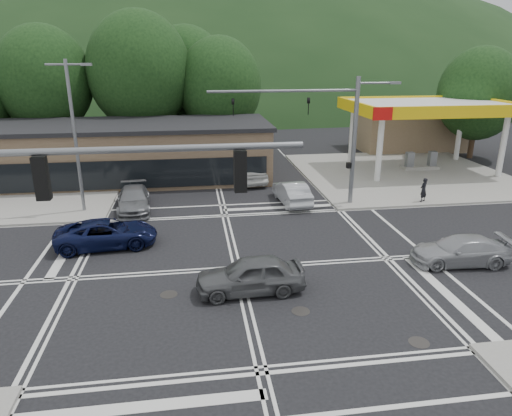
{
  "coord_description": "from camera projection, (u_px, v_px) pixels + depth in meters",
  "views": [
    {
      "loc": [
        -1.84,
        -18.71,
        9.26
      ],
      "look_at": [
        1.48,
        4.24,
        1.4
      ],
      "focal_mm": 32.0,
      "sensor_mm": 36.0,
      "label": 1
    }
  ],
  "objects": [
    {
      "name": "car_silver_east",
      "position": [
        460.0,
        250.0,
        21.03
      ],
      "size": [
        4.63,
        2.23,
        1.3
      ],
      "primitive_type": "imported",
      "rotation": [
        0.0,
        0.0,
        -1.66
      ],
      "color": "#9C9EA3",
      "rests_on": "ground"
    },
    {
      "name": "car_queue_b",
      "position": [
        248.0,
        171.0,
        34.54
      ],
      "size": [
        2.78,
        5.2,
        1.68
      ],
      "primitive_type": "imported",
      "rotation": [
        0.0,
        0.0,
        3.31
      ],
      "color": "silver",
      "rests_on": "ground"
    },
    {
      "name": "car_blue_west",
      "position": [
        107.0,
        233.0,
        22.91
      ],
      "size": [
        5.17,
        2.77,
        1.38
      ],
      "primitive_type": "imported",
      "rotation": [
        0.0,
        0.0,
        1.67
      ],
      "color": "#0C1135",
      "rests_on": "ground"
    },
    {
      "name": "convenience_store",
      "position": [
        407.0,
        130.0,
        46.29
      ],
      "size": [
        10.0,
        6.0,
        3.8
      ],
      "primitive_type": "cube",
      "color": "#846B4F",
      "rests_on": "ground"
    },
    {
      "name": "signal_mast_ne",
      "position": [
        335.0,
        126.0,
        27.76
      ],
      "size": [
        11.65,
        0.3,
        8.0
      ],
      "color": "slate",
      "rests_on": "ground"
    },
    {
      "name": "tree_n_a",
      "position": [
        45.0,
        80.0,
        39.07
      ],
      "size": [
        8.0,
        8.0,
        11.75
      ],
      "color": "#382619",
      "rests_on": "ground"
    },
    {
      "name": "ground",
      "position": [
        237.0,
        268.0,
        20.76
      ],
      "size": [
        120.0,
        120.0,
        0.0
      ],
      "primitive_type": "plane",
      "color": "black",
      "rests_on": "ground"
    },
    {
      "name": "streetlight_nw",
      "position": [
        75.0,
        130.0,
        26.43
      ],
      "size": [
        2.5,
        0.25,
        9.0
      ],
      "color": "slate",
      "rests_on": "ground"
    },
    {
      "name": "tree_n_e",
      "position": [
        186.0,
        77.0,
        44.44
      ],
      "size": [
        8.4,
        8.4,
        11.98
      ],
      "color": "#382619",
      "rests_on": "ground"
    },
    {
      "name": "sidewalk_ne",
      "position": [
        402.0,
        174.0,
        36.82
      ],
      "size": [
        16.0,
        16.0,
        0.15
      ],
      "primitive_type": "cube",
      "color": "gray",
      "rests_on": "ground"
    },
    {
      "name": "tree_n_c",
      "position": [
        220.0,
        86.0,
        41.31
      ],
      "size": [
        7.6,
        7.6,
        10.87
      ],
      "color": "#382619",
      "rests_on": "ground"
    },
    {
      "name": "car_queue_a",
      "position": [
        292.0,
        192.0,
        29.57
      ],
      "size": [
        1.86,
        4.54,
        1.46
      ],
      "primitive_type": "imported",
      "rotation": [
        0.0,
        0.0,
        3.21
      ],
      "color": "#B0B3B8",
      "rests_on": "ground"
    },
    {
      "name": "car_northbound",
      "position": [
        134.0,
        200.0,
        28.23
      ],
      "size": [
        2.37,
        4.94,
        1.39
      ],
      "primitive_type": "imported",
      "rotation": [
        0.0,
        0.0,
        0.09
      ],
      "color": "slate",
      "rests_on": "ground"
    },
    {
      "name": "tree_ne",
      "position": [
        479.0,
        94.0,
        40.88
      ],
      "size": [
        7.2,
        7.2,
        9.99
      ],
      "color": "#382619",
      "rests_on": "ground"
    },
    {
      "name": "tree_n_b",
      "position": [
        139.0,
        71.0,
        39.94
      ],
      "size": [
        9.0,
        9.0,
        12.98
      ],
      "color": "#382619",
      "rests_on": "ground"
    },
    {
      "name": "pedestrian",
      "position": [
        424.0,
        190.0,
        29.43
      ],
      "size": [
        0.68,
        0.61,
        1.56
      ],
      "primitive_type": "imported",
      "rotation": [
        0.0,
        0.0,
        3.67
      ],
      "color": "black",
      "rests_on": "sidewalk_ne"
    },
    {
      "name": "commercial_row",
      "position": [
        110.0,
        154.0,
        34.97
      ],
      "size": [
        24.0,
        8.0,
        4.0
      ],
      "primitive_type": "cube",
      "color": "brown",
      "rests_on": "ground"
    },
    {
      "name": "car_grey_center",
      "position": [
        250.0,
        275.0,
        18.48
      ],
      "size": [
        4.47,
        1.91,
        1.5
      ],
      "primitive_type": "imported",
      "rotation": [
        0.0,
        0.0,
        -1.54
      ],
      "color": "#525456",
      "rests_on": "ground"
    },
    {
      "name": "hill_north",
      "position": [
        197.0,
        96.0,
        105.12
      ],
      "size": [
        252.0,
        126.0,
        140.0
      ],
      "primitive_type": "ellipsoid",
      "color": "#1B3518",
      "rests_on": "ground"
    },
    {
      "name": "gas_station_canopy",
      "position": [
        427.0,
        109.0,
        36.43
      ],
      "size": [
        12.32,
        8.34,
        5.75
      ],
      "color": "silver",
      "rests_on": "ground"
    },
    {
      "name": "sidewalk_nw",
      "position": [
        8.0,
        188.0,
        32.76
      ],
      "size": [
        16.0,
        16.0,
        0.15
      ],
      "primitive_type": "cube",
      "color": "gray",
      "rests_on": "ground"
    }
  ]
}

